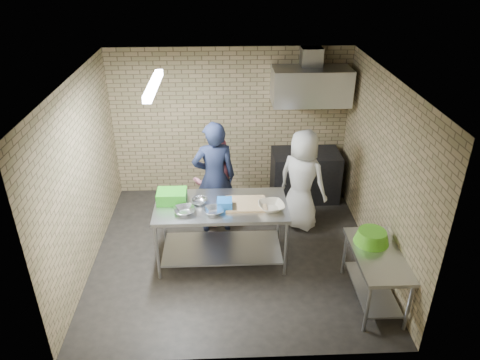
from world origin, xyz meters
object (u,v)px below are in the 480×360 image
at_px(green_crate, 172,196).
at_px(stove, 305,175).
at_px(woman_pink, 216,182).
at_px(side_counter, 374,277).
at_px(man_navy, 214,178).
at_px(bottle_red, 312,87).
at_px(woman_white, 302,180).
at_px(prep_table, 222,232).
at_px(green_basin, 372,237).
at_px(bottle_green, 335,87).
at_px(blue_tub, 225,204).

bearing_deg(green_crate, stove, 36.75).
bearing_deg(woman_pink, green_crate, 46.57).
distance_m(side_counter, green_crate, 2.96).
bearing_deg(man_navy, bottle_red, -152.46).
height_order(green_crate, woman_pink, woman_pink).
xyz_separation_m(man_navy, woman_white, (1.41, 0.05, -0.10)).
height_order(bottle_red, man_navy, bottle_red).
xyz_separation_m(prep_table, green_basin, (1.96, -0.71, 0.36)).
height_order(bottle_green, man_navy, bottle_green).
xyz_separation_m(green_crate, woman_white, (2.00, 0.74, -0.18)).
xyz_separation_m(side_counter, blue_tub, (-1.93, 0.86, 0.63)).
distance_m(blue_tub, bottle_green, 3.05).
distance_m(prep_table, stove, 2.36).
bearing_deg(side_counter, woman_pink, 136.40).
bearing_deg(woman_white, green_crate, 57.94).
bearing_deg(green_crate, side_counter, -21.97).
bearing_deg(blue_tub, green_basin, -17.75).
height_order(prep_table, side_counter, prep_table).
bearing_deg(green_basin, prep_table, 160.06).
relative_size(green_basin, woman_pink, 0.30).
bearing_deg(bottle_green, stove, -151.93).
relative_size(prep_table, blue_tub, 9.00).
height_order(green_basin, bottle_red, bottle_red).
bearing_deg(blue_tub, woman_pink, 96.98).
height_order(green_crate, blue_tub, green_crate).
bearing_deg(prep_table, side_counter, -25.89).
height_order(bottle_green, woman_pink, bottle_green).
bearing_deg(prep_table, man_navy, 97.28).
bearing_deg(blue_tub, bottle_green, 47.75).
xyz_separation_m(side_counter, woman_white, (-0.68, 1.82, 0.47)).
distance_m(blue_tub, woman_white, 1.58).
bearing_deg(stove, blue_tub, -128.15).
relative_size(stove, bottle_green, 8.00).
bearing_deg(woman_white, woman_pink, 31.51).
relative_size(bottle_red, man_navy, 0.10).
distance_m(prep_table, woman_white, 1.60).
bearing_deg(stove, green_crate, -143.25).
bearing_deg(side_counter, prep_table, 154.11).
xyz_separation_m(bottle_green, woman_pink, (-2.07, -1.02, -1.25)).
distance_m(prep_table, bottle_green, 3.23).
relative_size(prep_table, green_crate, 4.50).
distance_m(man_navy, woman_pink, 0.28).
height_order(prep_table, stove, prep_table).
relative_size(bottle_red, bottle_green, 1.20).
distance_m(prep_table, green_basin, 2.12).
bearing_deg(woman_pink, stove, -163.04).
distance_m(blue_tub, man_navy, 0.92).
height_order(prep_table, green_basin, prep_table).
height_order(prep_table, bottle_green, bottle_green).
relative_size(man_navy, woman_white, 1.11).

